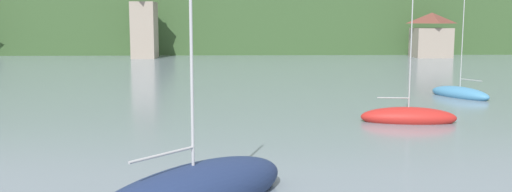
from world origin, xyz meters
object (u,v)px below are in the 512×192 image
(shore_building_central, at_px, (431,36))
(sailboat_far_6, at_px, (460,94))
(shore_building_westcentral, at_px, (144,25))
(sailboat_far_9, at_px, (408,117))

(shore_building_central, xyz_separation_m, sailboat_far_6, (-13.25, -44.22, -3.09))
(shore_building_westcentral, distance_m, shore_building_central, 44.08)
(sailboat_far_6, bearing_deg, sailboat_far_9, 117.50)
(shore_building_westcentral, relative_size, sailboat_far_9, 1.35)
(shore_building_westcentral, bearing_deg, sailboat_far_9, -66.45)
(sailboat_far_9, bearing_deg, shore_building_westcentral, 121.53)
(sailboat_far_6, relative_size, sailboat_far_9, 1.04)
(sailboat_far_6, bearing_deg, shore_building_westcentral, 7.23)
(shore_building_westcentral, relative_size, shore_building_central, 1.48)
(shore_building_westcentral, xyz_separation_m, sailboat_far_9, (23.75, -54.48, -4.68))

